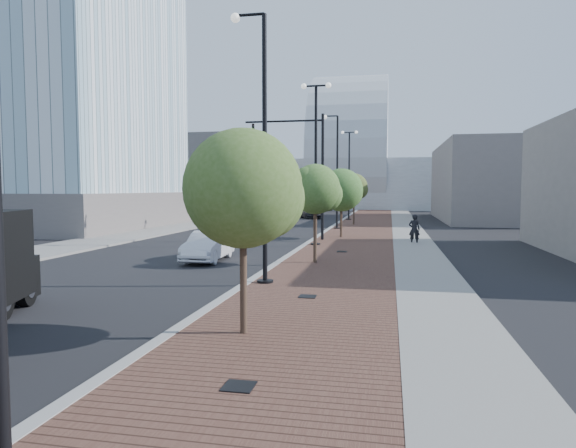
# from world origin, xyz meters

# --- Properties ---
(ground) EXTENTS (220.00, 220.00, 0.00)m
(ground) POSITION_xyz_m (0.00, 0.00, 0.00)
(ground) COLOR black
(sidewalk) EXTENTS (7.00, 140.00, 0.12)m
(sidewalk) POSITION_xyz_m (3.50, 40.00, 0.06)
(sidewalk) COLOR #4C2D23
(sidewalk) RESTS_ON ground
(concrete_strip) EXTENTS (2.40, 140.00, 0.13)m
(concrete_strip) POSITION_xyz_m (6.20, 40.00, 0.07)
(concrete_strip) COLOR slate
(concrete_strip) RESTS_ON ground
(curb) EXTENTS (0.30, 140.00, 0.14)m
(curb) POSITION_xyz_m (0.00, 40.00, 0.07)
(curb) COLOR gray
(curb) RESTS_ON ground
(west_sidewalk) EXTENTS (4.00, 140.00, 0.12)m
(west_sidewalk) POSITION_xyz_m (-13.00, 40.00, 0.06)
(west_sidewalk) COLOR slate
(west_sidewalk) RESTS_ON ground
(white_sedan) EXTENTS (1.67, 4.24, 1.37)m
(white_sedan) POSITION_xyz_m (-3.46, 15.42, 0.69)
(white_sedan) COLOR silver
(white_sedan) RESTS_ON ground
(dark_car_mid) EXTENTS (3.80, 5.01, 1.26)m
(dark_car_mid) POSITION_xyz_m (-7.11, 35.87, 0.63)
(dark_car_mid) COLOR black
(dark_car_mid) RESTS_ON ground
(dark_car_far) EXTENTS (3.29, 4.75, 1.28)m
(dark_car_far) POSITION_xyz_m (-3.94, 49.38, 0.64)
(dark_car_far) COLOR black
(dark_car_far) RESTS_ON ground
(pedestrian) EXTENTS (0.69, 0.48, 1.81)m
(pedestrian) POSITION_xyz_m (6.23, 24.26, 0.91)
(pedestrian) COLOR black
(pedestrian) RESTS_ON ground
(streetlight_1) EXTENTS (1.44, 0.56, 9.21)m
(streetlight_1) POSITION_xyz_m (0.49, 10.00, 4.34)
(streetlight_1) COLOR black
(streetlight_1) RESTS_ON ground
(streetlight_2) EXTENTS (1.72, 0.56, 9.28)m
(streetlight_2) POSITION_xyz_m (0.60, 22.00, 4.82)
(streetlight_2) COLOR black
(streetlight_2) RESTS_ON ground
(streetlight_3) EXTENTS (1.44, 0.56, 9.21)m
(streetlight_3) POSITION_xyz_m (0.49, 34.00, 4.34)
(streetlight_3) COLOR black
(streetlight_3) RESTS_ON ground
(streetlight_4) EXTENTS (1.72, 0.56, 9.28)m
(streetlight_4) POSITION_xyz_m (0.60, 46.00, 4.82)
(streetlight_4) COLOR black
(streetlight_4) RESTS_ON ground
(traffic_mast) EXTENTS (5.09, 0.20, 8.00)m
(traffic_mast) POSITION_xyz_m (-0.30, 25.00, 4.98)
(traffic_mast) COLOR black
(traffic_mast) RESTS_ON ground
(tree_0) EXTENTS (2.64, 2.64, 4.66)m
(tree_0) POSITION_xyz_m (1.65, 4.02, 3.33)
(tree_0) COLOR #382619
(tree_0) RESTS_ON ground
(tree_1) EXTENTS (2.25, 2.18, 4.41)m
(tree_1) POSITION_xyz_m (1.65, 15.02, 3.30)
(tree_1) COLOR #382619
(tree_1) RESTS_ON ground
(tree_2) EXTENTS (2.86, 2.86, 4.68)m
(tree_2) POSITION_xyz_m (1.65, 27.02, 3.24)
(tree_2) COLOR #382619
(tree_2) RESTS_ON ground
(tree_3) EXTENTS (2.47, 2.43, 4.71)m
(tree_3) POSITION_xyz_m (1.65, 39.02, 3.48)
(tree_3) COLOR #382619
(tree_3) RESTS_ON ground
(tower_podium) EXTENTS (19.00, 19.00, 3.00)m
(tower_podium) POSITION_xyz_m (-24.00, 32.00, 1.50)
(tower_podium) COLOR #615B58
(tower_podium) RESTS_ON ground
(convention_center) EXTENTS (50.00, 30.00, 50.00)m
(convention_center) POSITION_xyz_m (-2.00, 85.00, 6.00)
(convention_center) COLOR #A0A7AA
(convention_center) RESTS_ON ground
(commercial_block_nw) EXTENTS (14.00, 20.00, 10.00)m
(commercial_block_nw) POSITION_xyz_m (-20.00, 60.00, 5.00)
(commercial_block_nw) COLOR slate
(commercial_block_nw) RESTS_ON ground
(commercial_block_ne) EXTENTS (12.00, 22.00, 8.00)m
(commercial_block_ne) POSITION_xyz_m (16.00, 50.00, 4.00)
(commercial_block_ne) COLOR slate
(commercial_block_ne) RESTS_ON ground
(utility_cover_0) EXTENTS (0.50, 0.50, 0.02)m
(utility_cover_0) POSITION_xyz_m (2.40, 1.00, 0.13)
(utility_cover_0) COLOR black
(utility_cover_0) RESTS_ON sidewalk
(utility_cover_1) EXTENTS (0.50, 0.50, 0.02)m
(utility_cover_1) POSITION_xyz_m (2.40, 8.00, 0.13)
(utility_cover_1) COLOR black
(utility_cover_1) RESTS_ON sidewalk
(utility_cover_2) EXTENTS (0.50, 0.50, 0.02)m
(utility_cover_2) POSITION_xyz_m (2.40, 19.00, 0.13)
(utility_cover_2) COLOR black
(utility_cover_2) RESTS_ON sidewalk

